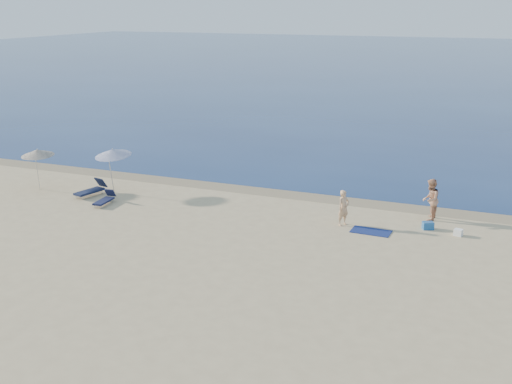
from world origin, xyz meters
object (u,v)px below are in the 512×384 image
(blue_cooler, at_px, (428,226))
(umbrella_near, at_px, (113,153))
(person_left, at_px, (343,208))
(person_right, at_px, (431,200))

(blue_cooler, distance_m, umbrella_near, 16.13)
(person_left, bearing_deg, person_right, -25.02)
(blue_cooler, height_order, umbrella_near, umbrella_near)
(person_right, xyz_separation_m, umbrella_near, (-15.89, -1.60, 1.16))
(person_right, distance_m, umbrella_near, 16.01)
(person_left, relative_size, umbrella_near, 0.66)
(person_right, bearing_deg, person_left, -55.65)
(blue_cooler, bearing_deg, person_right, 70.74)
(person_left, xyz_separation_m, umbrella_near, (-12.41, 0.60, 1.31))
(person_right, bearing_deg, umbrella_near, -82.22)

